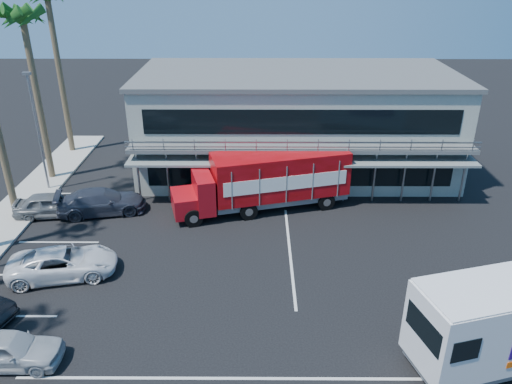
{
  "coord_description": "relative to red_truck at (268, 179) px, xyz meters",
  "views": [
    {
      "loc": [
        0.26,
        -20.16,
        14.58
      ],
      "look_at": [
        0.14,
        5.83,
        2.3
      ],
      "focal_mm": 35.0,
      "sensor_mm": 36.0,
      "label": 1
    }
  ],
  "objects": [
    {
      "name": "palm_f",
      "position": [
        -15.99,
        10.2,
        9.44
      ],
      "size": [
        2.8,
        2.8,
        13.25
      ],
      "color": "brown",
      "rests_on": "ground"
    },
    {
      "name": "parked_car_d",
      "position": [
        -10.39,
        -0.7,
        -1.25
      ],
      "size": [
        5.74,
        3.34,
        1.56
      ],
      "primitive_type": "imported",
      "rotation": [
        0.0,
        0.0,
        1.8
      ],
      "color": "#313542",
      "rests_on": "ground"
    },
    {
      "name": "parked_car_e",
      "position": [
        -13.39,
        -1.1,
        -1.29
      ],
      "size": [
        4.58,
        2.31,
        1.5
      ],
      "primitive_type": "imported",
      "rotation": [
        0.0,
        0.0,
        1.7
      ],
      "color": "slate",
      "rests_on": "ground"
    },
    {
      "name": "building",
      "position": [
        2.11,
        6.64,
        1.62
      ],
      "size": [
        22.4,
        12.0,
        7.3
      ],
      "color": "gray",
      "rests_on": "ground"
    },
    {
      "name": "parked_car_c",
      "position": [
        -10.39,
        -7.5,
        -1.3
      ],
      "size": [
        5.64,
        3.46,
        1.46
      ],
      "primitive_type": "imported",
      "rotation": [
        0.0,
        0.0,
        1.78
      ],
      "color": "white",
      "rests_on": "ground"
    },
    {
      "name": "white_van",
      "position": [
        9.04,
        -13.3,
        -0.04
      ],
      "size": [
        8.13,
        4.57,
        3.76
      ],
      "rotation": [
        0.0,
        0.0,
        0.27
      ],
      "color": "silver",
      "rests_on": "ground"
    },
    {
      "name": "light_pole_far",
      "position": [
        -15.09,
        2.7,
        2.47
      ],
      "size": [
        0.5,
        0.25,
        8.09
      ],
      "color": "gray",
      "rests_on": "ground"
    },
    {
      "name": "parked_car_a",
      "position": [
        -10.39,
        -13.56,
        -1.32
      ],
      "size": [
        4.19,
        1.72,
        1.42
      ],
      "primitive_type": "imported",
      "rotation": [
        0.0,
        0.0,
        1.58
      ],
      "color": "#B0B3B7",
      "rests_on": "ground"
    },
    {
      "name": "red_truck",
      "position": [
        0.0,
        0.0,
        0.0
      ],
      "size": [
        11.26,
        5.33,
        3.7
      ],
      "rotation": [
        0.0,
        0.0,
        0.27
      ],
      "color": "#A20D15",
      "rests_on": "ground"
    },
    {
      "name": "ground",
      "position": [
        -0.89,
        -8.3,
        -2.03
      ],
      "size": [
        120.0,
        120.0,
        0.0
      ],
      "primitive_type": "plane",
      "color": "black",
      "rests_on": "ground"
    },
    {
      "name": "palm_e",
      "position": [
        -15.59,
        4.7,
        8.54
      ],
      "size": [
        2.8,
        2.8,
        12.25
      ],
      "color": "brown",
      "rests_on": "ground"
    },
    {
      "name": "curb_strip",
      "position": [
        -15.89,
        -2.3,
        -1.95
      ],
      "size": [
        3.0,
        32.0,
        0.16
      ],
      "primitive_type": "cube",
      "color": "#A5A399",
      "rests_on": "ground"
    }
  ]
}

